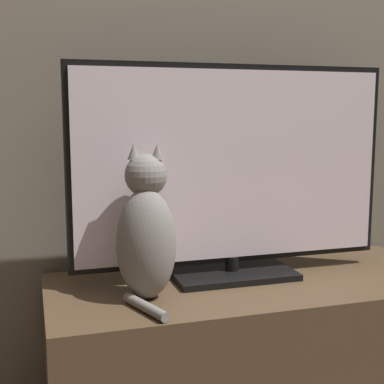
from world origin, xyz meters
TOP-DOWN VIEW (x-y plane):
  - wall_back at (0.00, 1.22)m, footprint 4.80×0.05m
  - tv_stand at (0.00, 0.91)m, footprint 1.30×0.55m
  - tv at (-0.05, 0.97)m, footprint 1.04×0.24m
  - cat at (-0.36, 0.85)m, footprint 0.20×0.31m

SIDE VIEW (x-z plane):
  - tv_stand at x=0.00m, z-range 0.00..0.50m
  - cat at x=-0.36m, z-range 0.47..0.91m
  - tv at x=-0.05m, z-range 0.50..1.17m
  - wall_back at x=0.00m, z-range 0.00..2.60m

